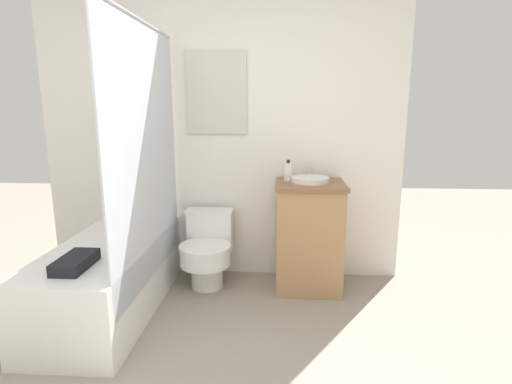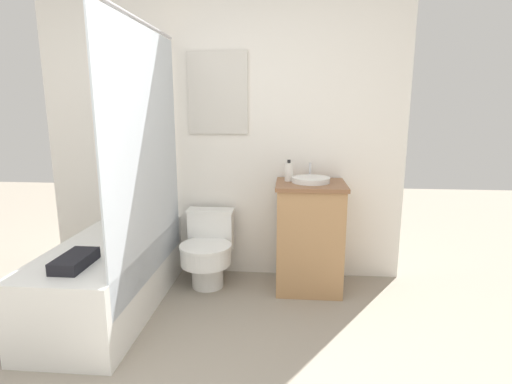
{
  "view_description": "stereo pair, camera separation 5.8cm",
  "coord_description": "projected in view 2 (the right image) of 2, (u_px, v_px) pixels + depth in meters",
  "views": [
    {
      "loc": [
        0.52,
        -1.24,
        1.44
      ],
      "look_at": [
        0.33,
        1.62,
        0.83
      ],
      "focal_mm": 28.0,
      "sensor_mm": 36.0,
      "label": 1
    },
    {
      "loc": [
        0.58,
        -1.24,
        1.44
      ],
      "look_at": [
        0.33,
        1.62,
        0.83
      ],
      "focal_mm": 28.0,
      "sensor_mm": 36.0,
      "label": 2
    }
  ],
  "objects": [
    {
      "name": "soap_bottle",
      "position": [
        289.0,
        172.0,
        3.14
      ],
      "size": [
        0.06,
        0.06,
        0.17
      ],
      "color": "silver",
      "rests_on": "vanity"
    },
    {
      "name": "sink",
      "position": [
        311.0,
        180.0,
        3.1
      ],
      "size": [
        0.29,
        0.33,
        0.13
      ],
      "color": "white",
      "rests_on": "vanity"
    },
    {
      "name": "vanity",
      "position": [
        309.0,
        236.0,
        3.17
      ],
      "size": [
        0.54,
        0.48,
        0.87
      ],
      "color": "#AD7F51",
      "rests_on": "ground_plane"
    },
    {
      "name": "wall_back",
      "position": [
        222.0,
        129.0,
        3.33
      ],
      "size": [
        3.02,
        0.07,
        2.5
      ],
      "color": "white",
      "rests_on": "ground_plane"
    },
    {
      "name": "shower_area",
      "position": [
        113.0,
        269.0,
        2.85
      ],
      "size": [
        0.64,
        1.46,
        1.98
      ],
      "color": "white",
      "rests_on": "ground_plane"
    },
    {
      "name": "toilet",
      "position": [
        208.0,
        250.0,
        3.25
      ],
      "size": [
        0.41,
        0.52,
        0.6
      ],
      "color": "white",
      "rests_on": "ground_plane"
    }
  ]
}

